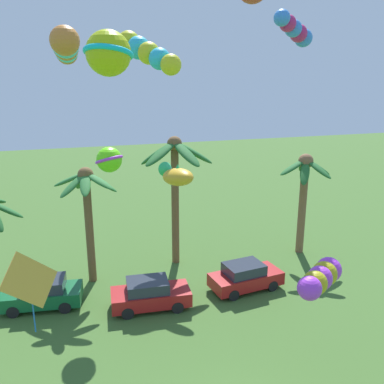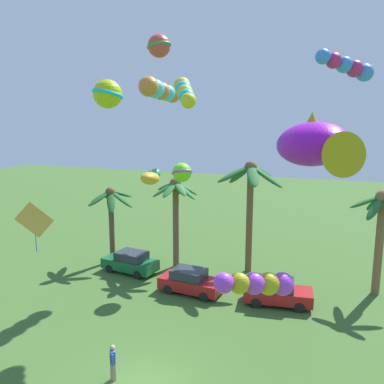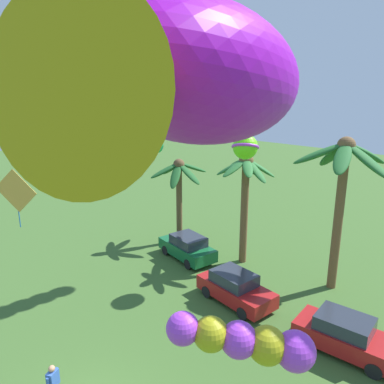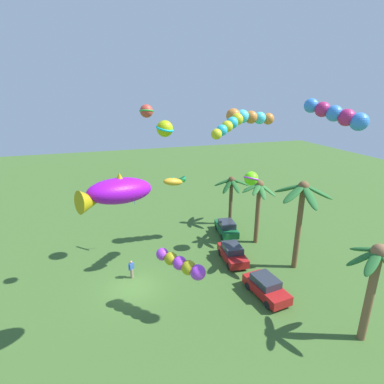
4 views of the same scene
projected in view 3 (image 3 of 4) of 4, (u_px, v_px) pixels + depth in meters
name	position (u px, v px, depth m)	size (l,w,h in m)	color
palm_tree_0	(343.00, 174.00, 17.86)	(4.55, 4.75, 7.88)	brown
palm_tree_2	(179.00, 179.00, 24.29)	(3.70, 3.86, 5.72)	brown
palm_tree_3	(245.00, 182.00, 21.07)	(3.48, 3.42, 6.59)	brown
parked_car_0	(235.00, 288.00, 17.91)	(4.03, 2.03, 1.51)	#A51919
parked_car_1	(346.00, 335.00, 14.43)	(4.07, 2.15, 1.51)	#A51919
parked_car_2	(187.00, 247.00, 22.59)	(4.10, 2.22, 1.51)	#145B2D
kite_fish_0	(141.00, 150.00, 12.42)	(1.13, 1.97, 0.85)	gold
kite_fish_1	(200.00, 80.00, 3.47)	(3.10, 4.20, 1.73)	purple
kite_ball_2	(97.00, 33.00, 12.71)	(2.01, 2.01, 1.32)	#ADC510
kite_tube_3	(230.00, 32.00, 14.34)	(2.12, 3.15, 1.83)	gold
kite_diamond_4	(16.00, 191.00, 14.30)	(1.33, 1.08, 2.32)	gold
kite_tube_5	(227.00, 39.00, 18.60)	(1.28, 4.65, 1.51)	orange
kite_ball_7	(245.00, 147.00, 18.67)	(1.93, 1.92, 1.27)	#69F117
kite_tube_9	(246.00, 341.00, 9.18)	(3.04, 2.77, 1.41)	#A738DB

